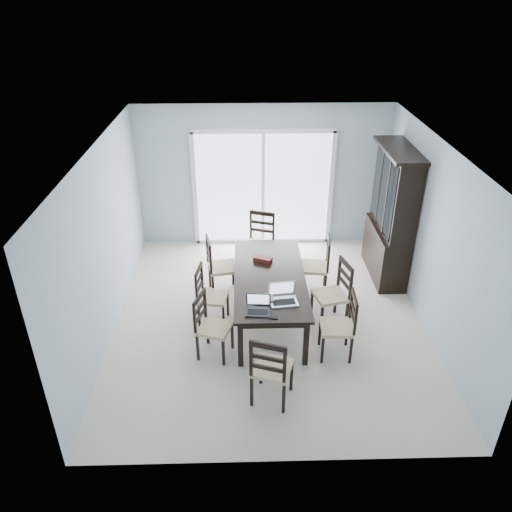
# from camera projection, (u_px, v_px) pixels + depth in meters

# --- Properties ---
(floor) EXTENTS (5.00, 5.00, 0.00)m
(floor) POSITION_uv_depth(u_px,v_px,m) (269.00, 319.00, 7.43)
(floor) COLOR beige
(floor) RESTS_ON ground
(ceiling) EXTENTS (5.00, 5.00, 0.00)m
(ceiling) POSITION_uv_depth(u_px,v_px,m) (272.00, 148.00, 6.15)
(ceiling) COLOR white
(ceiling) RESTS_ON back_wall
(back_wall) EXTENTS (4.50, 0.02, 2.60)m
(back_wall) POSITION_uv_depth(u_px,v_px,m) (263.00, 177.00, 8.96)
(back_wall) COLOR #9EB1BD
(back_wall) RESTS_ON floor
(wall_left) EXTENTS (0.02, 5.00, 2.60)m
(wall_left) POSITION_uv_depth(u_px,v_px,m) (104.00, 244.00, 6.73)
(wall_left) COLOR #9EB1BD
(wall_left) RESTS_ON floor
(wall_right) EXTENTS (0.02, 5.00, 2.60)m
(wall_right) POSITION_uv_depth(u_px,v_px,m) (434.00, 239.00, 6.84)
(wall_right) COLOR #9EB1BD
(wall_right) RESTS_ON floor
(balcony) EXTENTS (4.50, 2.00, 0.10)m
(balcony) POSITION_uv_depth(u_px,v_px,m) (261.00, 221.00, 10.50)
(balcony) COLOR gray
(balcony) RESTS_ON ground
(railing) EXTENTS (4.50, 0.06, 1.10)m
(railing) POSITION_uv_depth(u_px,v_px,m) (259.00, 177.00, 11.07)
(railing) COLOR #99999E
(railing) RESTS_ON balcony
(dining_table) EXTENTS (1.00, 2.20, 0.75)m
(dining_table) POSITION_uv_depth(u_px,v_px,m) (270.00, 280.00, 7.10)
(dining_table) COLOR black
(dining_table) RESTS_ON floor
(china_hutch) EXTENTS (0.50, 1.38, 2.20)m
(china_hutch) POSITION_uv_depth(u_px,v_px,m) (391.00, 216.00, 8.04)
(china_hutch) COLOR black
(china_hutch) RESTS_ON floor
(sliding_door) EXTENTS (2.52, 0.05, 2.18)m
(sliding_door) POSITION_uv_depth(u_px,v_px,m) (263.00, 188.00, 9.05)
(sliding_door) COLOR silver
(sliding_door) RESTS_ON floor
(chair_left_near) EXTENTS (0.51, 0.50, 1.05)m
(chair_left_near) POSITION_uv_depth(u_px,v_px,m) (208.00, 319.00, 6.49)
(chair_left_near) COLOR black
(chair_left_near) RESTS_ON floor
(chair_left_mid) EXTENTS (0.46, 0.45, 1.04)m
(chair_left_mid) POSITION_uv_depth(u_px,v_px,m) (207.00, 289.00, 7.11)
(chair_left_mid) COLOR black
(chair_left_mid) RESTS_ON floor
(chair_left_far) EXTENTS (0.51, 0.50, 1.13)m
(chair_left_far) POSITION_uv_depth(u_px,v_px,m) (216.00, 260.00, 7.75)
(chair_left_far) COLOR black
(chair_left_far) RESTS_ON floor
(chair_right_near) EXTENTS (0.44, 0.43, 1.09)m
(chair_right_near) POSITION_uv_depth(u_px,v_px,m) (344.00, 319.00, 6.46)
(chair_right_near) COLOR black
(chair_right_near) RESTS_ON floor
(chair_right_mid) EXTENTS (0.53, 0.52, 1.14)m
(chair_right_mid) POSITION_uv_depth(u_px,v_px,m) (337.00, 287.00, 7.09)
(chair_right_mid) COLOR black
(chair_right_mid) RESTS_ON floor
(chair_right_far) EXTENTS (0.48, 0.47, 1.11)m
(chair_right_far) POSITION_uv_depth(u_px,v_px,m) (321.00, 260.00, 7.78)
(chair_right_far) COLOR black
(chair_right_far) RESTS_ON floor
(chair_end_near) EXTENTS (0.55, 0.55, 1.14)m
(chair_end_near) POSITION_uv_depth(u_px,v_px,m) (270.00, 364.00, 5.67)
(chair_end_near) COLOR black
(chair_end_near) RESTS_ON floor
(chair_end_far) EXTENTS (0.56, 0.57, 1.17)m
(chair_end_far) POSITION_uv_depth(u_px,v_px,m) (260.00, 235.00, 8.44)
(chair_end_far) COLOR black
(chair_end_far) RESTS_ON floor
(laptop_dark) EXTENTS (0.33, 0.24, 0.21)m
(laptop_dark) POSITION_uv_depth(u_px,v_px,m) (258.00, 309.00, 6.26)
(laptop_dark) COLOR black
(laptop_dark) RESTS_ON dining_table
(laptop_silver) EXTENTS (0.38, 0.29, 0.25)m
(laptop_silver) POSITION_uv_depth(u_px,v_px,m) (284.00, 299.00, 6.45)
(laptop_silver) COLOR silver
(laptop_silver) RESTS_ON dining_table
(book_stack) EXTENTS (0.28, 0.23, 0.04)m
(book_stack) POSITION_uv_depth(u_px,v_px,m) (263.00, 299.00, 6.52)
(book_stack) COLOR maroon
(book_stack) RESTS_ON dining_table
(cell_phone) EXTENTS (0.13, 0.07, 0.01)m
(cell_phone) POSITION_uv_depth(u_px,v_px,m) (273.00, 318.00, 6.18)
(cell_phone) COLOR black
(cell_phone) RESTS_ON dining_table
(game_box) EXTENTS (0.29, 0.23, 0.07)m
(game_box) POSITION_uv_depth(u_px,v_px,m) (263.00, 259.00, 7.41)
(game_box) COLOR #450F0D
(game_box) RESTS_ON dining_table
(hot_tub) EXTENTS (1.89, 1.72, 0.91)m
(hot_tub) POSITION_uv_depth(u_px,v_px,m) (216.00, 201.00, 10.12)
(hot_tub) COLOR maroon
(hot_tub) RESTS_ON balcony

